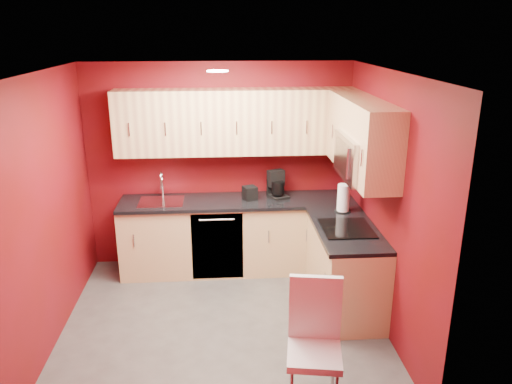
{
  "coord_description": "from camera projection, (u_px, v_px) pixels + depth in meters",
  "views": [
    {
      "loc": [
        0.01,
        -4.44,
        2.87
      ],
      "look_at": [
        0.38,
        0.55,
        1.21
      ],
      "focal_mm": 35.0,
      "sensor_mm": 36.0,
      "label": 1
    }
  ],
  "objects": [
    {
      "name": "upper_cabinets_right",
      "position": [
        360.0,
        130.0,
        5.03
      ],
      "size": [
        0.35,
        1.55,
        0.75
      ],
      "color": "#E3C280",
      "rests_on": "wall_right"
    },
    {
      "name": "floor",
      "position": [
        223.0,
        322.0,
        5.1
      ],
      "size": [
        3.2,
        3.2,
        0.0
      ],
      "primitive_type": "plane",
      "color": "#53514E",
      "rests_on": "ground"
    },
    {
      "name": "paper_towel",
      "position": [
        343.0,
        198.0,
        5.53
      ],
      "size": [
        0.21,
        0.21,
        0.31
      ],
      "primitive_type": null,
      "rotation": [
        0.0,
        0.0,
        0.16
      ],
      "color": "white",
      "rests_on": "countertop_right"
    },
    {
      "name": "wall_back",
      "position": [
        220.0,
        166.0,
        6.13
      ],
      "size": [
        3.2,
        0.0,
        3.2
      ],
      "primitive_type": "plane",
      "rotation": [
        1.57,
        0.0,
        0.0
      ],
      "color": "maroon",
      "rests_on": "floor"
    },
    {
      "name": "wall_front",
      "position": [
        222.0,
        285.0,
        3.29
      ],
      "size": [
        3.2,
        0.0,
        3.2
      ],
      "primitive_type": "plane",
      "rotation": [
        -1.57,
        0.0,
        0.0
      ],
      "color": "maroon",
      "rests_on": "floor"
    },
    {
      "name": "coffee_maker",
      "position": [
        278.0,
        185.0,
        5.98
      ],
      "size": [
        0.28,
        0.32,
        0.33
      ],
      "primitive_type": null,
      "rotation": [
        0.0,
        0.0,
        0.4
      ],
      "color": "black",
      "rests_on": "countertop_back"
    },
    {
      "name": "countertop_back",
      "position": [
        237.0,
        201.0,
        5.96
      ],
      "size": [
        2.8,
        0.63,
        0.04
      ],
      "primitive_type": "cube",
      "color": "black",
      "rests_on": "base_cabinets_back"
    },
    {
      "name": "cooktop",
      "position": [
        347.0,
        228.0,
        5.09
      ],
      "size": [
        0.5,
        0.55,
        0.01
      ],
      "primitive_type": "cube",
      "color": "black",
      "rests_on": "countertop_right"
    },
    {
      "name": "sink",
      "position": [
        161.0,
        198.0,
        5.9
      ],
      "size": [
        0.52,
        0.42,
        0.35
      ],
      "color": "silver",
      "rests_on": "countertop_back"
    },
    {
      "name": "dishwasher_front",
      "position": [
        217.0,
        246.0,
        5.82
      ],
      "size": [
        0.6,
        0.02,
        0.82
      ],
      "primitive_type": "cube",
      "color": "black",
      "rests_on": "base_cabinets_back"
    },
    {
      "name": "base_cabinets_back",
      "position": [
        238.0,
        236.0,
        6.12
      ],
      "size": [
        2.8,
        0.6,
        0.87
      ],
      "primitive_type": "cube",
      "color": "tan",
      "rests_on": "floor"
    },
    {
      "name": "microwave",
      "position": [
        362.0,
        157.0,
        4.87
      ],
      "size": [
        0.42,
        0.76,
        0.42
      ],
      "color": "silver",
      "rests_on": "upper_cabinets_right"
    },
    {
      "name": "downlight",
      "position": [
        217.0,
        71.0,
        4.61
      ],
      "size": [
        0.2,
        0.2,
        0.01
      ],
      "primitive_type": "cylinder",
      "color": "white",
      "rests_on": "ceiling"
    },
    {
      "name": "napkin_holder",
      "position": [
        250.0,
        193.0,
        5.95
      ],
      "size": [
        0.19,
        0.19,
        0.16
      ],
      "primitive_type": null,
      "rotation": [
        0.0,
        0.0,
        0.36
      ],
      "color": "black",
      "rests_on": "countertop_back"
    },
    {
      "name": "dining_chair",
      "position": [
        314.0,
        347.0,
        3.85
      ],
      "size": [
        0.48,
        0.5,
        1.03
      ],
      "primitive_type": null,
      "rotation": [
        0.0,
        0.0,
        -0.16
      ],
      "color": "silver",
      "rests_on": "floor"
    },
    {
      "name": "base_cabinets_right",
      "position": [
        345.0,
        268.0,
        5.29
      ],
      "size": [
        0.6,
        1.3,
        0.87
      ],
      "primitive_type": "cube",
      "color": "tan",
      "rests_on": "floor"
    },
    {
      "name": "countertop_right",
      "position": [
        346.0,
        229.0,
        5.14
      ],
      "size": [
        0.63,
        1.27,
        0.04
      ],
      "primitive_type": "cube",
      "color": "black",
      "rests_on": "base_cabinets_right"
    },
    {
      "name": "ceiling",
      "position": [
        217.0,
        72.0,
        4.32
      ],
      "size": [
        3.2,
        3.2,
        0.0
      ],
      "primitive_type": "plane",
      "rotation": [
        3.14,
        0.0,
        0.0
      ],
      "color": "white",
      "rests_on": "wall_back"
    },
    {
      "name": "wall_right",
      "position": [
        386.0,
        203.0,
        4.82
      ],
      "size": [
        0.0,
        3.0,
        3.0
      ],
      "primitive_type": "plane",
      "rotation": [
        1.57,
        0.0,
        -1.57
      ],
      "color": "maroon",
      "rests_on": "floor"
    },
    {
      "name": "wall_left",
      "position": [
        47.0,
        212.0,
        4.6
      ],
      "size": [
        0.0,
        3.0,
        3.0
      ],
      "primitive_type": "plane",
      "rotation": [
        1.57,
        0.0,
        1.57
      ],
      "color": "maroon",
      "rests_on": "floor"
    },
    {
      "name": "upper_cabinets_back",
      "position": [
        236.0,
        122.0,
        5.8
      ],
      "size": [
        2.8,
        0.35,
        0.75
      ],
      "primitive_type": "cube",
      "color": "#E3C280",
      "rests_on": "wall_back"
    }
  ]
}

